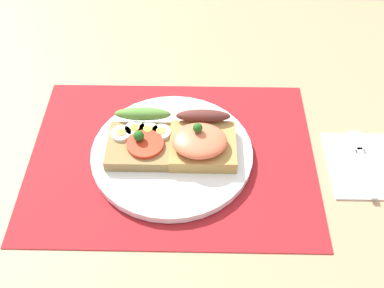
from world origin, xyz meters
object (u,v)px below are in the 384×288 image
object	(u,v)px
sandwich_egg_tomato	(142,138)
sandwich_salmon	(202,142)
plate	(172,153)
fork	(363,160)
napkin	(369,164)

from	to	relation	value
sandwich_egg_tomato	sandwich_salmon	world-z (taller)	sandwich_salmon
plate	fork	bearing A→B (deg)	-1.67
sandwich_egg_tomato	sandwich_salmon	xyz separation A→B (cm)	(8.93, -1.22, 0.65)
fork	sandwich_salmon	bearing A→B (deg)	178.02
plate	napkin	bearing A→B (deg)	-2.38
sandwich_egg_tomato	fork	xyz separation A→B (cm)	(32.89, -2.05, -2.06)
plate	fork	distance (cm)	28.37
sandwich_salmon	napkin	world-z (taller)	sandwich_salmon
plate	napkin	size ratio (longest dim) A/B	1.91
plate	napkin	distance (cm)	29.35
napkin	sandwich_salmon	bearing A→B (deg)	177.20
plate	sandwich_egg_tomato	size ratio (longest dim) A/B	2.44
sandwich_salmon	napkin	size ratio (longest dim) A/B	0.80
sandwich_salmon	fork	distance (cm)	24.12
sandwich_salmon	napkin	distance (cm)	25.15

